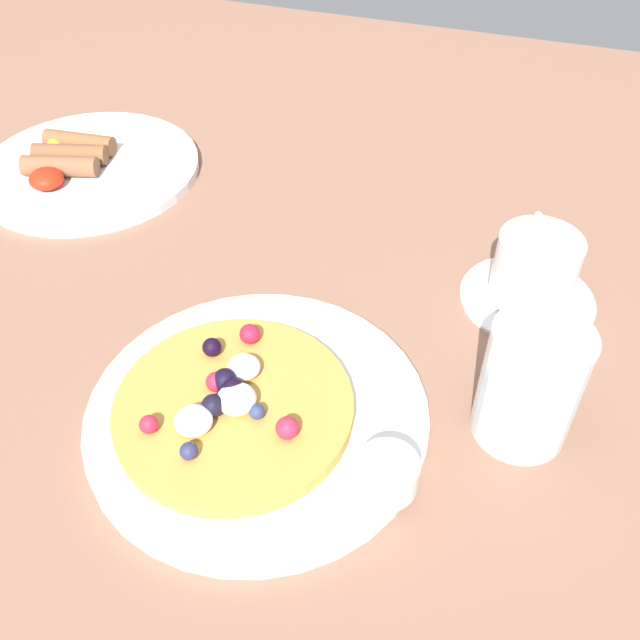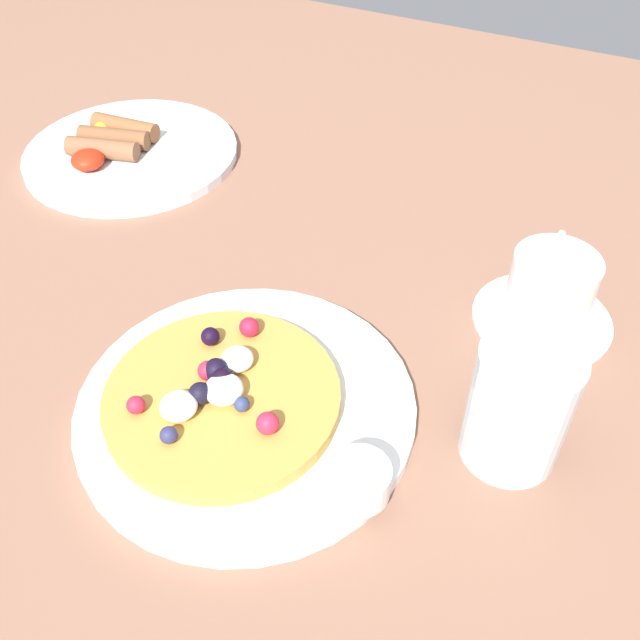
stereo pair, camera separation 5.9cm
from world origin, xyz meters
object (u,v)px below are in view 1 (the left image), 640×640
object	(u,v)px
breakfast_plate	(90,169)
water_glass	(530,389)
coffee_saucer	(527,297)
pancake_plate	(258,414)
syrup_ramekin	(387,474)
coffee_cup	(536,266)

from	to	relation	value
breakfast_plate	water_glass	xyz separation A→B (cm)	(51.95, -22.55, 4.65)
breakfast_plate	coffee_saucer	world-z (taller)	breakfast_plate
pancake_plate	water_glass	xyz separation A→B (cm)	(19.87, 5.09, 4.58)
syrup_ramekin	water_glass	xyz separation A→B (cm)	(8.46, 8.70, 2.60)
pancake_plate	breakfast_plate	world-z (taller)	pancake_plate
syrup_ramekin	breakfast_plate	distance (cm)	53.60
pancake_plate	water_glass	size ratio (longest dim) A/B	2.62
syrup_ramekin	coffee_cup	xyz separation A→B (cm)	(7.52, 24.79, 1.46)
coffee_cup	syrup_ramekin	bearing A→B (deg)	-106.88
syrup_ramekin	water_glass	world-z (taller)	water_glass
coffee_saucer	coffee_cup	distance (cm)	3.69
breakfast_plate	coffee_cup	size ratio (longest dim) A/B	2.35
breakfast_plate	syrup_ramekin	bearing A→B (deg)	-35.70
coffee_cup	water_glass	size ratio (longest dim) A/B	1.03
pancake_plate	breakfast_plate	bearing A→B (deg)	139.25
breakfast_plate	coffee_cup	world-z (taller)	coffee_cup
pancake_plate	coffee_saucer	world-z (taller)	pancake_plate
coffee_saucer	coffee_cup	xyz separation A→B (cm)	(-0.02, 0.18, 3.68)
pancake_plate	water_glass	distance (cm)	21.02
pancake_plate	syrup_ramekin	world-z (taller)	syrup_ramekin
coffee_saucer	water_glass	world-z (taller)	water_glass
coffee_saucer	coffee_cup	size ratio (longest dim) A/B	1.17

